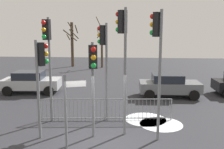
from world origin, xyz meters
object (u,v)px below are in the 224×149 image
at_px(traffic_light_mid_right, 123,43).
at_px(traffic_light_rear_right, 158,46).
at_px(bare_tree_centre, 72,43).
at_px(bare_tree_left, 102,45).
at_px(car_grey_mid, 169,85).
at_px(car_silver_near, 31,82).
at_px(direction_sign_post, 67,107).
at_px(traffic_light_mid_left, 48,47).
at_px(traffic_light_foreground_right, 93,69).
at_px(traffic_light_rear_left, 104,50).
at_px(traffic_light_foreground_left, 41,67).

height_order(traffic_light_mid_right, traffic_light_rear_right, traffic_light_mid_right).
relative_size(traffic_light_mid_right, bare_tree_centre, 1.01).
bearing_deg(bare_tree_left, car_grey_mid, -65.08).
height_order(car_silver_near, bare_tree_centre, bare_tree_centre).
bearing_deg(direction_sign_post, traffic_light_mid_left, 101.09).
xyz_separation_m(traffic_light_foreground_right, car_grey_mid, (3.88, 6.75, -2.03)).
relative_size(car_grey_mid, bare_tree_centre, 0.76).
distance_m(direction_sign_post, car_silver_near, 9.29).
distance_m(car_silver_near, bare_tree_centre, 12.69).
xyz_separation_m(traffic_light_mid_right, traffic_light_foreground_right, (-1.11, -0.56, -0.95)).
bearing_deg(car_grey_mid, traffic_light_rear_left, -130.93).
bearing_deg(traffic_light_mid_left, traffic_light_rear_left, -156.74).
xyz_separation_m(traffic_light_foreground_right, bare_tree_left, (-1.88, 19.13, -0.29)).
height_order(traffic_light_mid_left, traffic_light_foreground_left, traffic_light_mid_left).
xyz_separation_m(traffic_light_foreground_left, bare_tree_centre, (-3.28, 19.68, -0.15)).
height_order(traffic_light_foreground_left, bare_tree_centre, bare_tree_centre).
height_order(traffic_light_rear_left, direction_sign_post, traffic_light_rear_left).
distance_m(traffic_light_mid_right, traffic_light_rear_left, 1.94).
height_order(traffic_light_rear_left, car_silver_near, traffic_light_rear_left).
xyz_separation_m(traffic_light_foreground_right, direction_sign_post, (-0.79, -0.97, -1.25)).
relative_size(traffic_light_rear_left, bare_tree_centre, 0.90).
distance_m(traffic_light_rear_right, bare_tree_centre, 21.02).
height_order(traffic_light_mid_right, traffic_light_foreground_right, traffic_light_mid_right).
bearing_deg(traffic_light_mid_right, direction_sign_post, 171.08).
bearing_deg(traffic_light_mid_right, car_grey_mid, 18.11).
bearing_deg(traffic_light_rear_left, traffic_light_mid_right, -118.64).
bearing_deg(traffic_light_foreground_right, car_silver_near, -66.63).
xyz_separation_m(traffic_light_foreground_right, traffic_light_rear_left, (0.19, 2.22, 0.56)).
distance_m(traffic_light_rear_right, car_grey_mid, 7.38).
relative_size(traffic_light_foreground_left, traffic_light_rear_left, 0.85).
bearing_deg(car_silver_near, traffic_light_mid_left, -65.11).
distance_m(traffic_light_rear_left, car_grey_mid, 6.38).
bearing_deg(bare_tree_centre, traffic_light_rear_left, -72.45).
xyz_separation_m(traffic_light_mid_right, direction_sign_post, (-1.90, -1.54, -2.19)).
bearing_deg(direction_sign_post, traffic_light_rear_right, 0.18).
bearing_deg(traffic_light_foreground_right, traffic_light_mid_left, -49.65).
height_order(traffic_light_mid_right, traffic_light_rear_left, traffic_light_mid_right).
height_order(traffic_light_mid_left, direction_sign_post, traffic_light_mid_left).
relative_size(traffic_light_rear_right, car_grey_mid, 1.30).
bearing_deg(traffic_light_rear_right, traffic_light_foreground_left, 134.83).
height_order(car_silver_near, car_grey_mid, same).
relative_size(traffic_light_foreground_left, car_silver_near, 1.00).
xyz_separation_m(traffic_light_rear_right, traffic_light_rear_left, (-2.24, 2.10, -0.31)).
bearing_deg(traffic_light_rear_right, traffic_light_rear_left, 89.59).
bearing_deg(traffic_light_rear_left, traffic_light_foreground_right, -152.69).
height_order(traffic_light_mid_right, direction_sign_post, traffic_light_mid_right).
distance_m(traffic_light_foreground_right, car_grey_mid, 8.04).
relative_size(traffic_light_rear_left, bare_tree_left, 0.81).
bearing_deg(traffic_light_foreground_right, bare_tree_left, -97.96).
relative_size(car_silver_near, bare_tree_centre, 0.77).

